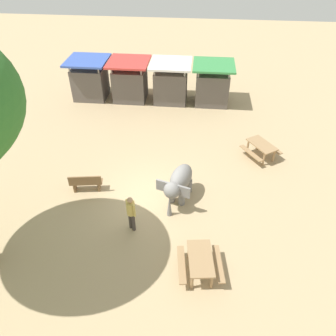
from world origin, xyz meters
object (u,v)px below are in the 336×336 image
at_px(market_stall_red, 130,82).
at_px(market_stall_white, 171,84).
at_px(picnic_table_near, 200,261).
at_px(wooden_bench, 86,182).
at_px(person_handler, 131,211).
at_px(picnic_table_far, 261,147).
at_px(elephant, 179,182).
at_px(market_stall_blue, 90,81).
at_px(market_stall_green, 212,86).

distance_m(market_stall_red, market_stall_white, 2.60).
relative_size(picnic_table_near, market_stall_red, 0.67).
relative_size(wooden_bench, market_stall_white, 0.57).
bearing_deg(person_handler, wooden_bench, 90.94).
bearing_deg(picnic_table_far, wooden_bench, -101.10).
xyz_separation_m(picnic_table_far, market_stall_red, (-7.62, 5.72, 0.55)).
height_order(elephant, market_stall_red, market_stall_red).
xyz_separation_m(market_stall_blue, market_stall_green, (7.80, 0.00, 0.00)).
height_order(picnic_table_near, market_stall_red, market_stall_red).
height_order(picnic_table_far, market_stall_blue, market_stall_blue).
relative_size(elephant, picnic_table_near, 1.28).
bearing_deg(person_handler, elephant, -1.99).
height_order(wooden_bench, market_stall_white, market_stall_white).
bearing_deg(picnic_table_far, market_stall_white, -172.76).
distance_m(wooden_bench, market_stall_blue, 9.37).
bearing_deg(elephant, picnic_table_far, 149.75).
xyz_separation_m(picnic_table_near, picnic_table_far, (2.84, 6.98, 0.00)).
distance_m(market_stall_blue, market_stall_red, 2.60).
height_order(elephant, picnic_table_near, elephant).
xyz_separation_m(elephant, wooden_bench, (-4.05, 0.13, -0.47)).
distance_m(wooden_bench, picnic_table_far, 8.53).
bearing_deg(person_handler, market_stall_white, 37.93).
distance_m(picnic_table_far, market_stall_red, 9.55).
height_order(market_stall_red, market_stall_white, same).
bearing_deg(market_stall_blue, person_handler, -66.65).
bearing_deg(market_stall_blue, market_stall_red, 0.00).
bearing_deg(wooden_bench, person_handler, -48.11).
height_order(market_stall_white, market_stall_green, same).
bearing_deg(market_stall_blue, elephant, -55.08).
distance_m(market_stall_blue, market_stall_white, 5.20).
height_order(person_handler, market_stall_red, market_stall_red).
xyz_separation_m(person_handler, market_stall_blue, (-4.75, 11.00, 0.19)).
height_order(elephant, person_handler, person_handler).
bearing_deg(person_handler, picnic_table_far, -5.74).
bearing_deg(market_stall_white, wooden_bench, -107.42).
relative_size(person_handler, picnic_table_far, 0.78).
distance_m(person_handler, picnic_table_far, 7.61).
xyz_separation_m(picnic_table_near, market_stall_green, (0.41, 12.70, 0.55)).
relative_size(picnic_table_near, market_stall_blue, 0.67).
xyz_separation_m(person_handler, market_stall_red, (-2.15, 11.00, 0.19)).
distance_m(elephant, person_handler, 2.46).
distance_m(market_stall_blue, market_stall_green, 7.80).
height_order(elephant, market_stall_white, market_stall_white).
xyz_separation_m(person_handler, picnic_table_far, (5.47, 5.28, -0.36)).
bearing_deg(market_stall_white, market_stall_red, 180.00).
height_order(picnic_table_near, market_stall_green, market_stall_green).
xyz_separation_m(elephant, picnic_table_near, (0.98, -3.52, -0.36)).
xyz_separation_m(elephant, market_stall_blue, (-6.41, 9.18, 0.19)).
xyz_separation_m(elephant, market_stall_red, (-3.81, 9.18, 0.19)).
bearing_deg(picnic_table_far, elephant, -81.82).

